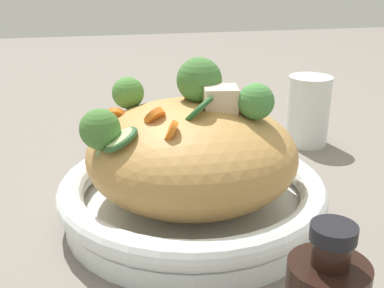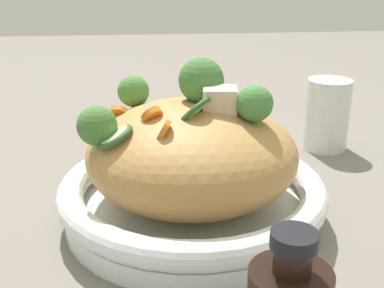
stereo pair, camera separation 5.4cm
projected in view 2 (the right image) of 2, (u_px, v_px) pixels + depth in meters
ground_plane at (192, 217)px, 0.57m from camera, size 3.00×3.00×0.00m
serving_bowl at (192, 196)px, 0.56m from camera, size 0.31×0.31×0.05m
noodle_heap at (192, 153)px, 0.55m from camera, size 0.24×0.24×0.12m
broccoli_florets at (175, 97)px, 0.53m from camera, size 0.15×0.21×0.09m
carrot_coins at (184, 109)px, 0.52m from camera, size 0.11×0.15×0.04m
zucchini_slices at (155, 124)px, 0.49m from camera, size 0.06×0.12×0.05m
chicken_chunks at (216, 101)px, 0.53m from camera, size 0.10×0.04×0.03m
drinking_glass at (327, 115)px, 0.77m from camera, size 0.07×0.07×0.11m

